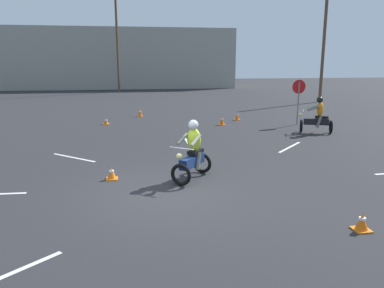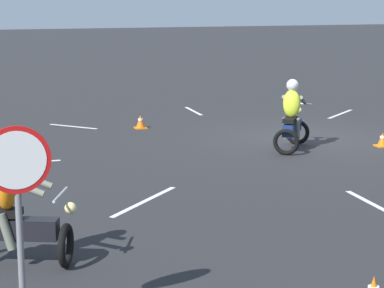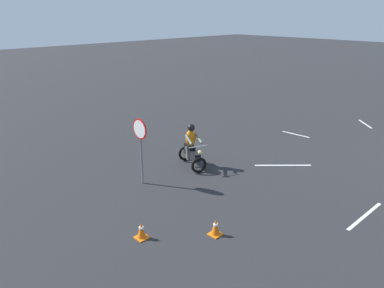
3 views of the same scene
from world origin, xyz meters
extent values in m
torus|color=black|center=(6.89, 7.16, 0.30)|extent=(0.31, 0.59, 0.60)
torus|color=black|center=(8.09, 6.68, 0.30)|extent=(0.31, 0.59, 0.60)
cube|color=black|center=(7.49, 6.92, 0.52)|extent=(1.11, 0.63, 0.28)
cube|color=black|center=(7.69, 6.84, 0.74)|extent=(0.62, 0.45, 0.10)
cylinder|color=silver|center=(6.93, 7.14, 1.00)|extent=(0.29, 0.66, 0.04)
sphere|color=#F2E08C|center=(6.81, 7.18, 0.82)|extent=(0.21, 0.21, 0.16)
ellipsoid|color=orange|center=(7.60, 6.87, 1.10)|extent=(0.41, 0.47, 0.64)
cylinder|color=slate|center=(7.40, 7.17, 1.15)|extent=(0.54, 0.29, 0.27)
cylinder|color=slate|center=(7.25, 6.80, 1.15)|extent=(0.54, 0.29, 0.27)
cylinder|color=slate|center=(7.63, 7.01, 0.52)|extent=(0.27, 0.20, 0.51)
cylinder|color=slate|center=(7.53, 6.75, 0.52)|extent=(0.27, 0.20, 0.51)
sphere|color=black|center=(7.56, 6.89, 1.52)|extent=(0.36, 0.36, 0.28)
cylinder|color=slate|center=(7.61, 9.16, 1.10)|extent=(0.07, 0.07, 2.20)
cylinder|color=red|center=(7.61, 9.18, 1.95)|extent=(0.70, 0.03, 0.70)
cylinder|color=white|center=(7.61, 9.19, 1.95)|extent=(0.60, 0.01, 0.60)
cube|color=orange|center=(5.00, 11.17, 0.01)|extent=(0.32, 0.32, 0.03)
cone|color=orange|center=(5.00, 11.17, 0.24)|extent=(0.24, 0.24, 0.42)
cylinder|color=white|center=(5.00, 11.17, 0.30)|extent=(0.13, 0.13, 0.05)
cube|color=orange|center=(3.76, 9.69, 0.01)|extent=(0.32, 0.32, 0.03)
cone|color=orange|center=(3.76, 9.69, 0.24)|extent=(0.24, 0.24, 0.43)
cylinder|color=white|center=(3.76, 9.69, 0.31)|extent=(0.13, 0.13, 0.05)
cube|color=silver|center=(6.81, 0.65, 0.00)|extent=(1.41, 0.17, 0.01)
cube|color=silver|center=(5.12, 4.36, 0.00)|extent=(1.56, 1.62, 0.01)
cube|color=silver|center=(1.39, 5.89, 0.00)|extent=(0.13, 2.16, 0.01)
cube|color=silver|center=(5.21, -3.49, 0.00)|extent=(1.17, 1.17, 0.01)
camera|label=1|loc=(-0.83, -8.79, 3.22)|focal=35.00mm
camera|label=2|loc=(8.11, 16.70, 3.60)|focal=70.00mm
camera|label=3|loc=(-1.89, 16.06, 5.58)|focal=35.00mm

